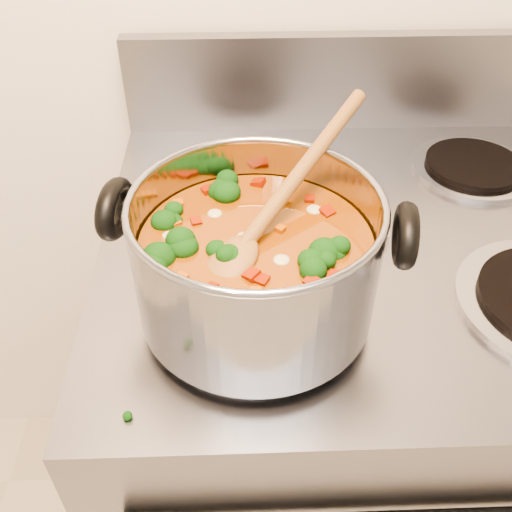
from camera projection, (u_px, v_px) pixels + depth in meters
The scene contains 4 objects.
electric_range at pixel (345, 419), 1.08m from camera, with size 0.75×0.68×1.08m.
stockpot at pixel (256, 261), 0.61m from camera, with size 0.32×0.26×0.16m.
wooden_spoon at pixel (268, 215), 0.59m from camera, with size 0.21×0.26×0.11m.
cooktop_crumbs at pixel (370, 257), 0.73m from camera, with size 0.13×0.11×0.01m.
Camera 1 is at (-0.14, 0.55, 1.40)m, focal length 40.00 mm.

